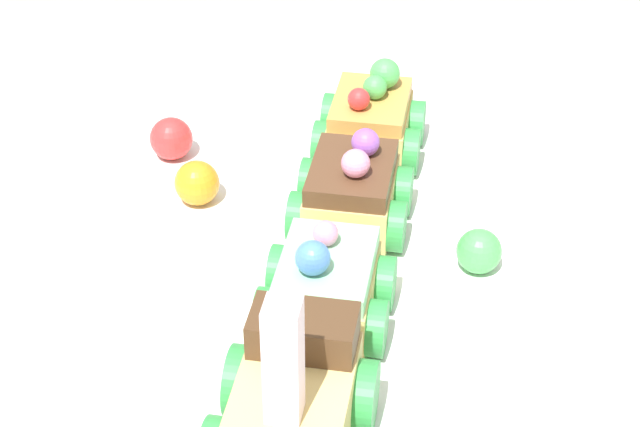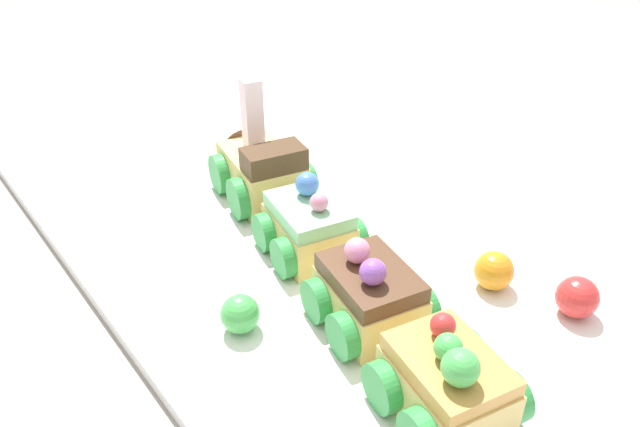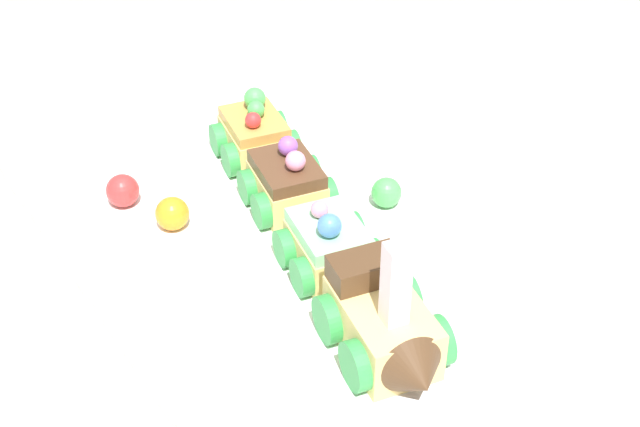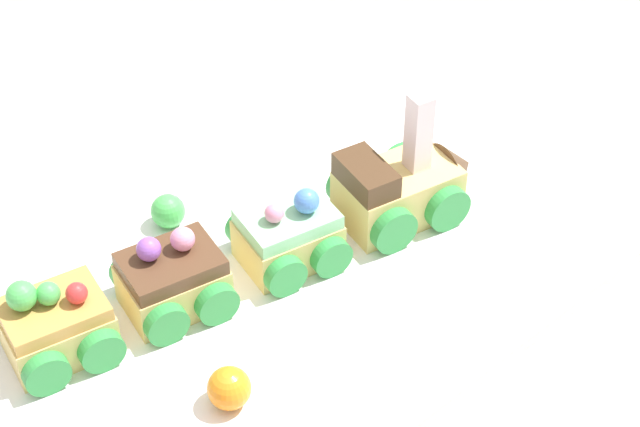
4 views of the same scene
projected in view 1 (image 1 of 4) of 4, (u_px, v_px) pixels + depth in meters
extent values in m
plane|color=gray|center=(312.00, 308.00, 0.64)|extent=(10.00, 10.00, 0.00)
cube|color=white|center=(312.00, 300.00, 0.64)|extent=(0.77, 0.34, 0.01)
cube|color=#E5C675|center=(292.00, 421.00, 0.52)|extent=(0.10, 0.07, 0.04)
cube|color=#4C331E|center=(303.00, 330.00, 0.53)|extent=(0.04, 0.06, 0.02)
cube|color=white|center=(284.00, 401.00, 0.49)|extent=(0.02, 0.02, 0.02)
cube|color=white|center=(284.00, 375.00, 0.48)|extent=(0.02, 0.02, 0.02)
cube|color=white|center=(283.00, 348.00, 0.47)|extent=(0.02, 0.02, 0.02)
cube|color=white|center=(282.00, 320.00, 0.46)|extent=(0.02, 0.02, 0.02)
cylinder|color=green|center=(239.00, 381.00, 0.55)|extent=(0.04, 0.02, 0.04)
cylinder|color=green|center=(366.00, 397.00, 0.54)|extent=(0.04, 0.02, 0.04)
cube|color=#E5C675|center=(326.00, 298.00, 0.60)|extent=(0.08, 0.07, 0.03)
cube|color=#93DBA3|center=(327.00, 266.00, 0.59)|extent=(0.08, 0.06, 0.01)
sphere|color=pink|center=(325.00, 233.00, 0.59)|extent=(0.02, 0.02, 0.01)
sphere|color=#4C84E0|center=(322.00, 258.00, 0.57)|extent=(0.02, 0.02, 0.02)
cylinder|color=green|center=(265.00, 316.00, 0.59)|extent=(0.03, 0.02, 0.03)
cylinder|color=green|center=(377.00, 328.00, 0.58)|extent=(0.03, 0.02, 0.03)
cylinder|color=green|center=(279.00, 272.00, 0.62)|extent=(0.03, 0.02, 0.03)
cylinder|color=green|center=(386.00, 283.00, 0.62)|extent=(0.03, 0.02, 0.03)
cube|color=#E5C675|center=(351.00, 203.00, 0.68)|extent=(0.08, 0.07, 0.03)
cube|color=brown|center=(352.00, 172.00, 0.67)|extent=(0.08, 0.06, 0.01)
sphere|color=#9956C6|center=(365.00, 142.00, 0.67)|extent=(0.02, 0.02, 0.02)
sphere|color=pink|center=(356.00, 163.00, 0.65)|extent=(0.02, 0.02, 0.02)
cylinder|color=green|center=(297.00, 217.00, 0.67)|extent=(0.03, 0.02, 0.03)
cylinder|color=green|center=(397.00, 227.00, 0.66)|extent=(0.03, 0.02, 0.03)
cylinder|color=green|center=(309.00, 182.00, 0.70)|extent=(0.03, 0.02, 0.03)
cylinder|color=green|center=(404.00, 191.00, 0.69)|extent=(0.03, 0.02, 0.03)
cube|color=#E5C675|center=(370.00, 132.00, 0.75)|extent=(0.08, 0.07, 0.03)
cube|color=#CC9347|center=(371.00, 104.00, 0.74)|extent=(0.08, 0.06, 0.01)
sphere|color=#4CBC56|center=(385.00, 73.00, 0.74)|extent=(0.03, 0.03, 0.02)
sphere|color=#4CBC56|center=(375.00, 87.00, 0.73)|extent=(0.02, 0.02, 0.02)
sphere|color=red|center=(359.00, 99.00, 0.72)|extent=(0.02, 0.02, 0.02)
cylinder|color=green|center=(321.00, 144.00, 0.74)|extent=(0.03, 0.02, 0.03)
cylinder|color=green|center=(411.00, 152.00, 0.73)|extent=(0.03, 0.02, 0.03)
cylinder|color=green|center=(330.00, 115.00, 0.77)|extent=(0.03, 0.02, 0.03)
cylinder|color=green|center=(417.00, 123.00, 0.76)|extent=(0.03, 0.02, 0.03)
sphere|color=#4CBC56|center=(479.00, 251.00, 0.64)|extent=(0.03, 0.03, 0.03)
sphere|color=orange|center=(197.00, 183.00, 0.70)|extent=(0.03, 0.03, 0.03)
sphere|color=red|center=(171.00, 139.00, 0.75)|extent=(0.03, 0.03, 0.03)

